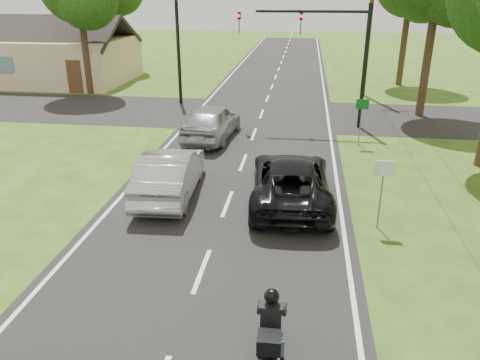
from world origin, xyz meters
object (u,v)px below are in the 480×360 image
silver_sedan (170,173)px  sign_white (383,178)px  dark_suv (291,180)px  traffic_signal (328,43)px  motorcycle_rider (270,340)px  sign_green (362,111)px  silver_suv (212,121)px  utility_pole_far (371,15)px

silver_sedan → sign_white: (6.75, -1.49, 0.80)m
dark_suv → silver_sedan: (-4.10, 0.00, 0.03)m
traffic_signal → sign_white: 11.39m
motorcycle_rider → sign_green: 14.38m
motorcycle_rider → silver_suv: (-3.85, 14.12, 0.15)m
silver_sedan → silver_suv: 6.59m
sign_white → sign_green: same height
silver_sedan → utility_pole_far: size_ratio=0.48×
sign_white → sign_green: 8.00m
silver_suv → utility_pole_far: (8.09, 10.94, 4.24)m
utility_pole_far → silver_suv: bearing=-126.5°
silver_sedan → utility_pole_far: 19.84m
traffic_signal → sign_green: (1.56, -3.02, -2.54)m
traffic_signal → sign_green: traffic_signal is taller
dark_suv → utility_pole_far: bearing=-106.4°
motorcycle_rider → sign_green: size_ratio=0.96×
dark_suv → utility_pole_far: size_ratio=0.55×
silver_suv → sign_white: bearing=134.0°
traffic_signal → sign_white: size_ratio=3.00×
motorcycle_rider → sign_white: sign_white is taller
sign_white → utility_pole_far: bearing=85.5°
motorcycle_rider → sign_white: size_ratio=0.96×
dark_suv → sign_green: sign_green is taller
traffic_signal → sign_white: (1.36, -11.02, -2.54)m
sign_white → dark_suv: bearing=150.7°
traffic_signal → sign_green: bearing=-62.6°
sign_green → utility_pole_far: bearing=83.3°
silver_sedan → sign_green: bearing=-140.4°
sign_green → silver_suv: bearing=179.4°
traffic_signal → utility_pole_far: utility_pole_far is taller
silver_suv → traffic_signal: bearing=-145.8°
silver_suv → sign_white: 10.45m
utility_pole_far → sign_white: 19.39m
motorcycle_rider → silver_sedan: bearing=117.0°
dark_suv → silver_sedan: 4.10m
silver_sedan → sign_green: sign_green is taller
dark_suv → silver_sedan: silver_sedan is taller
traffic_signal → silver_suv: bearing=-150.6°
motorcycle_rider → traffic_signal: (1.38, 17.06, 3.44)m
motorcycle_rider → dark_suv: (0.09, 7.53, 0.08)m
silver_sedan → traffic_signal: (5.38, 9.53, 3.33)m
silver_suv → silver_sedan: bearing=93.5°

